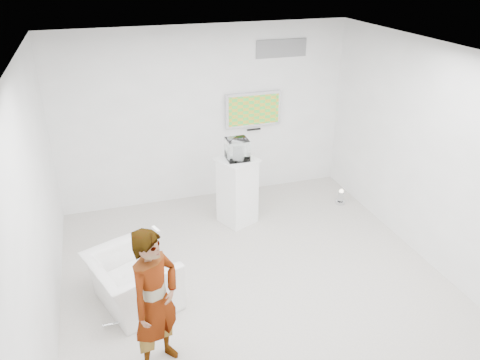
{
  "coord_description": "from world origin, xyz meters",
  "views": [
    {
      "loc": [
        -1.74,
        -4.91,
        3.99
      ],
      "look_at": [
        0.02,
        0.6,
        1.17
      ],
      "focal_mm": 35.0,
      "sensor_mm": 36.0,
      "label": 1
    }
  ],
  "objects_px": {
    "tv": "(253,109)",
    "armchair": "(133,281)",
    "person": "(155,301)",
    "floor_uplight": "(341,197)",
    "pedestal": "(237,191)"
  },
  "relations": [
    {
      "from": "pedestal",
      "to": "person",
      "type": "bearing_deg",
      "value": -123.0
    },
    {
      "from": "tv",
      "to": "person",
      "type": "bearing_deg",
      "value": -122.45
    },
    {
      "from": "tv",
      "to": "armchair",
      "type": "relative_size",
      "value": 0.95
    },
    {
      "from": "tv",
      "to": "floor_uplight",
      "type": "distance_m",
      "value": 2.17
    },
    {
      "from": "armchair",
      "to": "floor_uplight",
      "type": "relative_size",
      "value": 3.94
    },
    {
      "from": "armchair",
      "to": "pedestal",
      "type": "distance_m",
      "value": 2.39
    },
    {
      "from": "pedestal",
      "to": "floor_uplight",
      "type": "bearing_deg",
      "value": 0.38
    },
    {
      "from": "tv",
      "to": "floor_uplight",
      "type": "relative_size",
      "value": 3.76
    },
    {
      "from": "person",
      "to": "floor_uplight",
      "type": "relative_size",
      "value": 6.22
    },
    {
      "from": "tv",
      "to": "floor_uplight",
      "type": "xyz_separation_m",
      "value": [
        1.3,
        -1.0,
        -1.42
      ]
    },
    {
      "from": "person",
      "to": "floor_uplight",
      "type": "xyz_separation_m",
      "value": [
        3.58,
        2.58,
        -0.69
      ]
    },
    {
      "from": "tv",
      "to": "armchair",
      "type": "height_order",
      "value": "tv"
    },
    {
      "from": "armchair",
      "to": "pedestal",
      "type": "relative_size",
      "value": 0.94
    },
    {
      "from": "person",
      "to": "floor_uplight",
      "type": "height_order",
      "value": "person"
    },
    {
      "from": "pedestal",
      "to": "floor_uplight",
      "type": "xyz_separation_m",
      "value": [
        1.91,
        0.01,
        -0.42
      ]
    }
  ]
}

